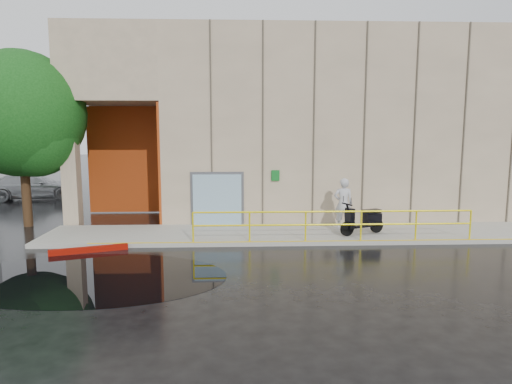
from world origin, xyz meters
TOP-DOWN VIEW (x-y plane):
  - ground at (0.00, 0.00)m, footprint 120.00×120.00m
  - sidewalk at (4.00, 4.50)m, footprint 20.00×3.00m
  - building at (5.10, 10.98)m, footprint 20.00×10.17m
  - guardrail at (4.25, 3.15)m, footprint 9.56×0.06m
  - person at (4.99, 4.92)m, footprint 0.77×0.56m
  - scooter at (5.50, 4.03)m, footprint 1.86×1.20m
  - red_curb at (-3.76, 2.50)m, footprint 2.33×0.93m
  - puddle at (-2.99, -0.01)m, footprint 7.60×4.91m
  - car_c at (-10.50, 14.02)m, footprint 5.32×3.29m
  - tree_near at (-7.36, 6.59)m, footprint 4.96×4.96m

SIDE VIEW (x-z plane):
  - ground at x=0.00m, z-range 0.00..0.00m
  - puddle at x=-2.99m, z-range 0.00..0.01m
  - sidewalk at x=4.00m, z-range 0.00..0.15m
  - red_curb at x=-3.76m, z-range 0.00..0.18m
  - guardrail at x=4.25m, z-range 0.16..1.19m
  - car_c at x=-10.50m, z-range 0.00..1.44m
  - scooter at x=5.50m, z-range 0.25..1.66m
  - person at x=4.99m, z-range 0.15..2.09m
  - building at x=5.10m, z-range 0.21..8.21m
  - tree_near at x=-7.36m, z-range 0.82..7.81m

